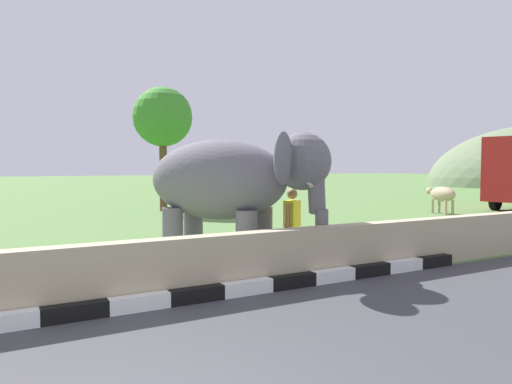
% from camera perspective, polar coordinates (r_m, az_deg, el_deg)
% --- Properties ---
extents(striped_curb, '(16.20, 0.20, 0.24)m').
position_cam_1_polar(striped_curb, '(7.20, -24.45, -13.47)').
color(striped_curb, white).
rests_on(striped_curb, ground_plane).
extents(barrier_parapet, '(28.00, 0.36, 1.00)m').
position_cam_1_polar(barrier_parapet, '(7.92, -7.30, -8.87)').
color(barrier_parapet, tan).
rests_on(barrier_parapet, ground_plane).
extents(elephant, '(3.72, 3.91, 2.82)m').
position_cam_1_polar(elephant, '(10.07, -2.71, 1.27)').
color(elephant, slate).
rests_on(elephant, ground_plane).
extents(person_handler, '(0.60, 0.42, 1.66)m').
position_cam_1_polar(person_handler, '(10.45, 4.34, -3.58)').
color(person_handler, navy).
rests_on(person_handler, ground_plane).
extents(cow_mid, '(0.90, 1.93, 1.23)m').
position_cam_1_polar(cow_mid, '(22.95, 21.33, -0.29)').
color(cow_mid, tan).
rests_on(cow_mid, ground_plane).
extents(tree_distant, '(2.82, 2.82, 5.90)m').
position_cam_1_polar(tree_distant, '(23.37, -11.08, 8.67)').
color(tree_distant, brown).
rests_on(tree_distant, ground_plane).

